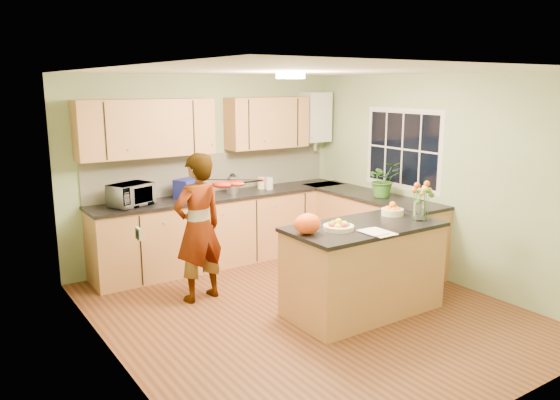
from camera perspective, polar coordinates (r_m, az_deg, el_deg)
floor at (r=5.96m, az=2.70°, el=-11.48°), size 4.50×4.50×0.00m
ceiling at (r=5.47m, az=2.96°, el=13.31°), size 4.00×4.50×0.02m
wall_back at (r=7.48m, az=-7.54°, el=3.25°), size 4.00×0.02×2.50m
wall_front at (r=4.06m, az=22.19°, el=-4.95°), size 4.00×0.02×2.50m
wall_left at (r=4.70m, az=-17.18°, el=-2.37°), size 0.02×4.50×2.50m
wall_right at (r=6.95m, az=16.19°, el=2.21°), size 0.02×4.50×2.50m
back_counter at (r=7.42m, az=-5.64°, el=-2.92°), size 3.64×0.62×0.94m
right_counter at (r=7.46m, az=9.36°, el=-2.94°), size 0.62×2.24×0.94m
splashback at (r=7.52m, az=-6.79°, el=2.93°), size 3.60×0.02×0.52m
upper_cabinets at (r=7.18m, az=-8.32°, el=7.69°), size 3.20×0.34×0.70m
boiler at (r=8.17m, az=3.70°, el=8.62°), size 0.40×0.30×0.86m
window_right at (r=7.29m, az=12.68°, el=5.22°), size 0.01×1.30×1.05m
light_switch at (r=4.14m, az=-14.58°, el=-3.42°), size 0.02×0.09×0.09m
ceiling_lamp at (r=5.71m, az=1.11°, el=12.88°), size 0.30×0.30×0.07m
peninsula_island at (r=5.85m, az=8.68°, el=-7.08°), size 1.66×0.85×0.95m
fruit_dish at (r=5.47m, az=6.14°, el=-2.66°), size 0.31×0.31×0.11m
orange_bowl at (r=6.17m, az=11.67°, el=-1.01°), size 0.25×0.25×0.14m
flower_vase at (r=5.94m, az=14.38°, el=0.91°), size 0.26×0.26×0.48m
orange_bag at (r=5.29m, az=2.89°, el=-2.49°), size 0.31×0.28×0.20m
papers at (r=5.43m, az=10.19°, el=-3.32°), size 0.24×0.33×0.01m
violinist at (r=6.07m, az=-8.51°, el=-2.88°), size 0.66×0.49×1.66m
violin at (r=5.85m, az=-5.97°, el=1.63°), size 0.60×0.52×0.15m
microwave at (r=6.78m, az=-15.30°, el=0.53°), size 0.58×0.49×0.27m
blue_box at (r=7.08m, az=-9.60°, el=1.17°), size 0.38×0.34×0.25m
kettle at (r=7.36m, az=-4.96°, el=1.71°), size 0.16×0.16×0.31m
jar_cream at (r=7.63m, az=-1.96°, el=1.79°), size 0.14×0.14×0.17m
jar_white at (r=7.59m, az=-1.14°, el=1.75°), size 0.13×0.13×0.17m
potted_plant at (r=7.16m, az=10.72°, el=2.15°), size 0.51×0.47×0.47m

